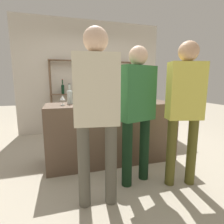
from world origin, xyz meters
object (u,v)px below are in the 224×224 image
object	(u,v)px
cork_jar	(109,98)
customer_center	(137,106)
counter_bottle_0	(150,94)
ice_bucket	(111,98)
counter_bottle_2	(75,97)
customer_right	(185,103)
counter_bottle_3	(140,95)
wine_glass	(62,98)
counter_bottle_1	(70,96)
customer_left	(97,105)

from	to	relation	value
cork_jar	customer_center	distance (m)	0.86
counter_bottle_0	ice_bucket	size ratio (longest dim) A/B	1.54
counter_bottle_2	customer_right	distance (m)	1.52
counter_bottle_2	ice_bucket	world-z (taller)	counter_bottle_2
counter_bottle_2	counter_bottle_3	distance (m)	1.05
wine_glass	customer_right	size ratio (longest dim) A/B	0.08
counter_bottle_3	ice_bucket	distance (m)	0.54
ice_bucket	counter_bottle_1	bearing A→B (deg)	152.48
counter_bottle_2	counter_bottle_1	bearing A→B (deg)	114.66
counter_bottle_0	cork_jar	bearing A→B (deg)	179.99
customer_right	customer_center	world-z (taller)	customer_right
counter_bottle_2	cork_jar	xyz separation A→B (m)	(0.56, 0.14, -0.05)
counter_bottle_2	customer_left	size ratio (longest dim) A/B	0.18
cork_jar	customer_left	size ratio (longest dim) A/B	0.08
customer_center	customer_left	world-z (taller)	customer_left
counter_bottle_1	customer_right	size ratio (longest dim) A/B	0.18
customer_center	wine_glass	bearing A→B (deg)	33.80
counter_bottle_3	customer_center	world-z (taller)	customer_center
counter_bottle_0	customer_right	size ratio (longest dim) A/B	0.19
counter_bottle_0	cork_jar	size ratio (longest dim) A/B	2.40
customer_right	customer_left	xyz separation A→B (m)	(-1.08, -0.08, 0.02)
customer_center	customer_left	distance (m)	0.63
counter_bottle_1	counter_bottle_2	bearing A→B (deg)	-65.34
counter_bottle_1	customer_center	distance (m)	1.15
ice_bucket	customer_left	world-z (taller)	customer_left
counter_bottle_3	customer_left	bearing A→B (deg)	-133.65
cork_jar	customer_left	world-z (taller)	customer_left
counter_bottle_1	customer_center	world-z (taller)	customer_center
cork_jar	customer_right	size ratio (longest dim) A/B	0.08
counter_bottle_3	wine_glass	size ratio (longest dim) A/B	2.22
cork_jar	counter_bottle_3	bearing A→B (deg)	-19.05
ice_bucket	cork_jar	distance (m)	0.30
counter_bottle_3	customer_right	bearing A→B (deg)	-79.15
counter_bottle_3	counter_bottle_2	bearing A→B (deg)	178.64
counter_bottle_1	counter_bottle_2	world-z (taller)	counter_bottle_2
counter_bottle_3	wine_glass	xyz separation A→B (m)	(-1.23, 0.01, -0.02)
wine_glass	cork_jar	world-z (taller)	wine_glass
cork_jar	customer_right	xyz separation A→B (m)	(0.66, -1.05, 0.02)
counter_bottle_0	customer_left	distance (m)	1.63
customer_center	customer_left	bearing A→B (deg)	98.85
counter_bottle_0	ice_bucket	world-z (taller)	counter_bottle_0
counter_bottle_3	customer_center	size ratio (longest dim) A/B	0.19
customer_right	counter_bottle_2	bearing A→B (deg)	65.61
wine_glass	customer_left	size ratio (longest dim) A/B	0.08
customer_center	customer_left	xyz separation A→B (m)	(-0.56, -0.28, 0.06)
counter_bottle_2	customer_left	bearing A→B (deg)	-82.41
cork_jar	customer_right	bearing A→B (deg)	-58.05
counter_bottle_3	customer_center	distance (m)	0.77
counter_bottle_0	ice_bucket	bearing A→B (deg)	-159.79
ice_bucket	customer_center	size ratio (longest dim) A/B	0.12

